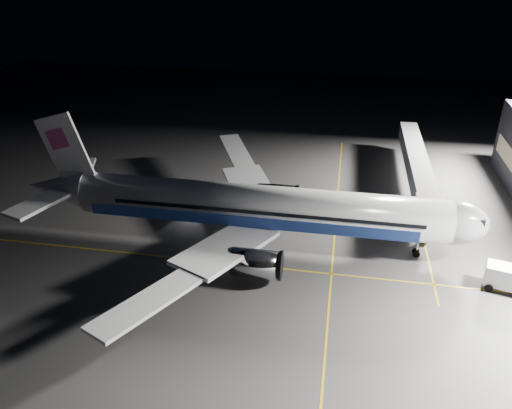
{
  "coord_description": "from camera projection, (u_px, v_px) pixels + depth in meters",
  "views": [
    {
      "loc": [
        9.84,
        -56.71,
        35.64
      ],
      "look_at": [
        -0.26,
        -0.93,
        6.0
      ],
      "focal_mm": 35.0,
      "sensor_mm": 36.0,
      "label": 1
    }
  ],
  "objects": [
    {
      "name": "guide_line_cross",
      "position": [
        251.0,
        266.0,
        62.28
      ],
      "size": [
        70.0,
        0.25,
        0.01
      ],
      "primitive_type": "cube",
      "color": "gold",
      "rests_on": "ground"
    },
    {
      "name": "baggage_tug",
      "position": [
        196.0,
        203.0,
        75.92
      ],
      "size": [
        2.13,
        1.72,
        1.52
      ],
      "rotation": [
        0.0,
        0.0,
        0.02
      ],
      "color": "black",
      "rests_on": "ground"
    },
    {
      "name": "safety_cone_b",
      "position": [
        244.0,
        191.0,
        80.37
      ],
      "size": [
        0.41,
        0.41,
        0.61
      ],
      "primitive_type": "cone",
      "color": "#E54609",
      "rests_on": "ground"
    },
    {
      "name": "airliner",
      "position": [
        251.0,
        206.0,
        65.29
      ],
      "size": [
        61.48,
        54.22,
        16.64
      ],
      "color": "silver",
      "rests_on": "ground"
    },
    {
      "name": "safety_cone_a",
      "position": [
        232.0,
        194.0,
        79.45
      ],
      "size": [
        0.38,
        0.38,
        0.57
      ],
      "primitive_type": "cone",
      "color": "#E54609",
      "rests_on": "ground"
    },
    {
      "name": "ground",
      "position": [
        259.0,
        241.0,
        67.51
      ],
      "size": [
        200.0,
        200.0,
        0.0
      ],
      "primitive_type": "plane",
      "color": "#4C4C4F",
      "rests_on": "ground"
    },
    {
      "name": "guide_line_main",
      "position": [
        333.0,
        248.0,
        65.93
      ],
      "size": [
        0.25,
        80.0,
        0.01
      ],
      "primitive_type": "cube",
      "color": "gold",
      "rests_on": "ground"
    },
    {
      "name": "guide_line_side",
      "position": [
        419.0,
        219.0,
        72.76
      ],
      "size": [
        0.25,
        40.0,
        0.01
      ],
      "primitive_type": "cube",
      "color": "gold",
      "rests_on": "ground"
    },
    {
      "name": "jet_bridge",
      "position": [
        418.0,
        169.0,
        77.66
      ],
      "size": [
        3.6,
        34.4,
        6.3
      ],
      "color": "#B2B2B7",
      "rests_on": "ground"
    },
    {
      "name": "service_truck",
      "position": [
        512.0,
        279.0,
        57.07
      ],
      "size": [
        6.33,
        3.8,
        3.04
      ],
      "rotation": [
        0.0,
        0.0,
        -0.25
      ],
      "color": "white",
      "rests_on": "ground"
    },
    {
      "name": "safety_cone_c",
      "position": [
        273.0,
        216.0,
        73.02
      ],
      "size": [
        0.42,
        0.42,
        0.63
      ],
      "primitive_type": "cone",
      "color": "#E54609",
      "rests_on": "ground"
    }
  ]
}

